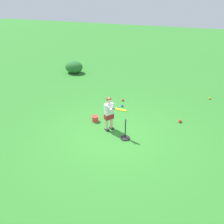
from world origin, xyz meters
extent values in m
plane|color=#2D7528|center=(0.00, 0.00, 0.00)|extent=(40.00, 40.00, 0.00)
cube|color=#232328|center=(-0.19, 0.36, 0.03)|extent=(0.17, 0.17, 0.05)
cylinder|color=beige|center=(-0.21, 0.37, 0.21)|extent=(0.09, 0.09, 0.34)
cube|color=#232328|center=(-0.30, 0.23, 0.03)|extent=(0.17, 0.17, 0.05)
cylinder|color=beige|center=(-0.32, 0.24, 0.21)|extent=(0.09, 0.09, 0.34)
cube|color=maroon|center=(-0.26, 0.31, 0.46)|extent=(0.29, 0.30, 0.16)
cube|color=white|center=(-0.26, 0.31, 0.71)|extent=(0.28, 0.29, 0.34)
sphere|color=beige|center=(-0.26, 0.31, 1.00)|extent=(0.17, 0.17, 0.17)
ellipsoid|color=#563819|center=(-0.27, 0.31, 1.02)|extent=(0.24, 0.24, 0.11)
sphere|color=yellow|center=(-0.15, 0.22, 0.80)|extent=(0.04, 0.04, 0.04)
cylinder|color=black|center=(-0.07, 0.19, 0.81)|extent=(0.14, 0.07, 0.05)
cylinder|color=yellow|center=(0.15, 0.10, 0.85)|extent=(0.35, 0.18, 0.11)
sphere|color=yellow|center=(0.31, 0.04, 0.87)|extent=(0.07, 0.07, 0.07)
cylinder|color=white|center=(-0.16, 0.27, 0.81)|extent=(0.09, 0.31, 0.14)
cylinder|color=white|center=(-0.20, 0.21, 0.81)|extent=(0.31, 0.08, 0.14)
sphere|color=red|center=(1.80, 1.39, 0.05)|extent=(0.10, 0.10, 0.10)
sphere|color=orange|center=(2.77, 3.52, 0.04)|extent=(0.08, 0.08, 0.08)
sphere|color=red|center=(-0.39, 2.36, 0.04)|extent=(0.09, 0.09, 0.09)
sphere|color=blue|center=(-0.29, 1.89, 0.04)|extent=(0.08, 0.08, 0.08)
cylinder|color=black|center=(0.34, -0.02, 0.01)|extent=(0.28, 0.28, 0.03)
cylinder|color=black|center=(0.34, -0.02, 0.31)|extent=(0.03, 0.03, 0.55)
cone|color=black|center=(0.34, -0.02, 0.60)|extent=(0.07, 0.07, 0.04)
cylinder|color=red|center=(-0.84, 0.63, 0.09)|extent=(0.20, 0.20, 0.18)
torus|color=red|center=(-0.84, 0.63, 0.18)|extent=(0.22, 0.22, 0.02)
ellipsoid|color=#286B2D|center=(-3.54, 4.71, 0.30)|extent=(0.88, 0.71, 0.60)
camera|label=1|loc=(1.75, -5.66, 4.04)|focal=38.82mm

